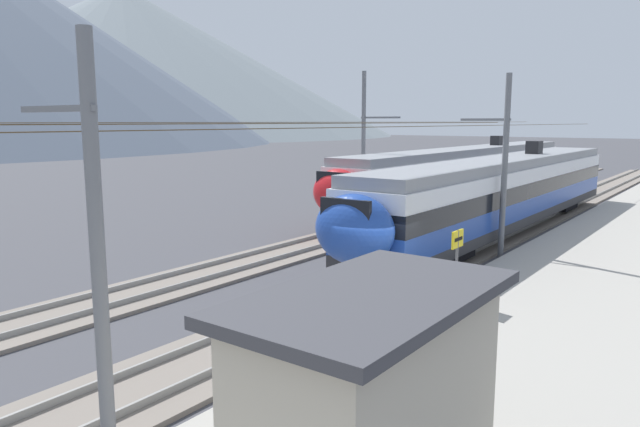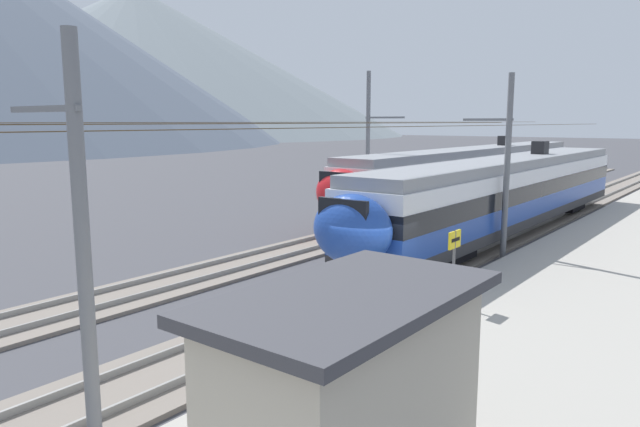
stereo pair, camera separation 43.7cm
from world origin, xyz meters
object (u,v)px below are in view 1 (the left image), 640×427
object	(u,v)px
handbag_beside_passenger	(392,355)
potted_plant_platform_edge	(322,355)
train_near_platform	(503,191)
passenger_walking	(389,331)
platform_sign	(457,250)
platform_shelter	(372,404)
catenary_mast_far_side	(366,144)
catenary_mast_west	(92,244)
train_far_track	(468,171)
catenary_mast_mid	(502,164)

from	to	relation	value
handbag_beside_passenger	potted_plant_platform_edge	xyz separation A→B (m)	(-1.39, 0.88, 0.25)
train_near_platform	passenger_walking	size ratio (longest dim) A/B	16.83
platform_sign	platform_shelter	world-z (taller)	platform_shelter
platform_sign	passenger_walking	xyz separation A→B (m)	(-5.26, -0.81, -0.66)
potted_plant_platform_edge	platform_shelter	size ratio (longest dim) A/B	0.17
catenary_mast_far_side	platform_shelter	distance (m)	26.24
train_near_platform	platform_shelter	size ratio (longest dim) A/B	6.84
catenary_mast_west	train_far_track	bearing A→B (deg)	12.80
platform_shelter	train_far_track	bearing A→B (deg)	20.56
catenary_mast_far_side	platform_shelter	bearing A→B (deg)	-147.50
catenary_mast_west	catenary_mast_far_side	world-z (taller)	catenary_mast_far_side
train_near_platform	catenary_mast_far_side	size ratio (longest dim) A/B	0.64
catenary_mast_mid	platform_shelter	xyz separation A→B (m)	(-17.18, -4.48, -1.96)
train_far_track	platform_sign	size ratio (longest dim) A/B	15.01
train_far_track	potted_plant_platform_edge	distance (m)	30.17
catenary_mast_west	handbag_beside_passenger	distance (m)	6.90
catenary_mast_mid	handbag_beside_passenger	distance (m)	13.20
platform_sign	handbag_beside_passenger	distance (m)	4.92
handbag_beside_passenger	platform_shelter	distance (m)	5.37
catenary_mast_mid	handbag_beside_passenger	xyz separation A→B (m)	(-12.56, -2.16, -3.42)
train_near_platform	train_far_track	xyz separation A→B (m)	(9.69, 5.88, 0.00)
catenary_mast_mid	platform_sign	size ratio (longest dim) A/B	20.34
potted_plant_platform_edge	platform_shelter	distance (m)	4.70
train_far_track	catenary_mast_west	distance (m)	34.01
train_near_platform	platform_shelter	xyz separation A→B (m)	(-22.35, -6.14, -0.26)
catenary_mast_mid	train_near_platform	bearing A→B (deg)	17.78
handbag_beside_passenger	potted_plant_platform_edge	size ratio (longest dim) A/B	0.56
train_far_track	catenary_mast_far_side	xyz separation A→B (m)	(-10.00, 2.02, 2.11)
train_far_track	platform_sign	distance (m)	24.53
catenary_mast_west	catenary_mast_mid	distance (m)	18.28
potted_plant_platform_edge	catenary_mast_far_side	bearing A→B (deg)	29.95
platform_shelter	handbag_beside_passenger	bearing A→B (deg)	26.65
train_near_platform	passenger_walking	world-z (taller)	train_near_platform
train_near_platform	potted_plant_platform_edge	distance (m)	19.40
train_near_platform	catenary_mast_west	world-z (taller)	catenary_mast_west
train_far_track	potted_plant_platform_edge	xyz separation A→B (m)	(-28.81, -8.82, -1.46)
catenary_mast_far_side	potted_plant_platform_edge	xyz separation A→B (m)	(-18.81, -10.84, -3.57)
platform_shelter	potted_plant_platform_edge	bearing A→B (deg)	44.74
train_far_track	catenary_mast_mid	size ratio (longest dim) A/B	0.74
train_far_track	catenary_mast_far_side	world-z (taller)	catenary_mast_far_side
catenary_mast_far_side	potted_plant_platform_edge	world-z (taller)	catenary_mast_far_side
handbag_beside_passenger	passenger_walking	bearing A→B (deg)	-156.65
platform_sign	platform_shelter	distance (m)	9.72
catenary_mast_mid	platform_shelter	distance (m)	17.87
passenger_walking	catenary_mast_far_side	bearing A→B (deg)	33.62
platform_sign	potted_plant_platform_edge	xyz separation A→B (m)	(-6.06, 0.33, -1.21)
catenary_mast_far_side	platform_sign	bearing A→B (deg)	-138.79
catenary_mast_far_side	passenger_walking	bearing A→B (deg)	-146.38
train_far_track	potted_plant_platform_edge	world-z (taller)	train_far_track
train_near_platform	train_far_track	distance (m)	11.34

